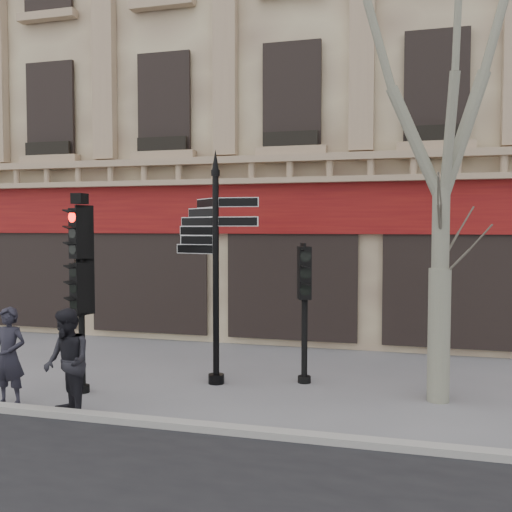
% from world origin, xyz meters
% --- Properties ---
extents(ground, '(80.00, 80.00, 0.00)m').
position_xyz_m(ground, '(0.00, 0.00, 0.00)').
color(ground, slate).
rests_on(ground, ground).
extents(kerb, '(80.00, 0.25, 0.12)m').
position_xyz_m(kerb, '(0.00, -1.40, 0.06)').
color(kerb, gray).
rests_on(kerb, ground).
extents(building, '(28.00, 15.52, 18.00)m').
position_xyz_m(building, '(0.00, 12.48, 8.99)').
color(building, '#9B8167').
rests_on(building, ground).
extents(fingerpost, '(2.52, 2.52, 4.66)m').
position_xyz_m(fingerpost, '(-0.78, 1.18, 3.13)').
color(fingerpost, black).
rests_on(fingerpost, ground).
extents(traffic_signal_main, '(0.48, 0.41, 3.75)m').
position_xyz_m(traffic_signal_main, '(-3.03, -0.06, 2.37)').
color(traffic_signal_main, black).
rests_on(traffic_signal_main, ground).
extents(traffic_signal_secondary, '(0.54, 0.46, 2.74)m').
position_xyz_m(traffic_signal_secondary, '(0.91, 1.68, 1.91)').
color(traffic_signal_secondary, black).
rests_on(traffic_signal_secondary, ground).
extents(plane_tree, '(3.48, 3.48, 9.26)m').
position_xyz_m(plane_tree, '(3.45, 1.10, 6.50)').
color(plane_tree, gray).
rests_on(plane_tree, ground).
extents(pedestrian_a, '(0.65, 0.44, 1.73)m').
position_xyz_m(pedestrian_a, '(-3.83, -1.08, 0.87)').
color(pedestrian_a, black).
rests_on(pedestrian_a, ground).
extents(pedestrian_b, '(1.10, 1.07, 1.79)m').
position_xyz_m(pedestrian_b, '(-2.54, -1.30, 0.89)').
color(pedestrian_b, black).
rests_on(pedestrian_b, ground).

